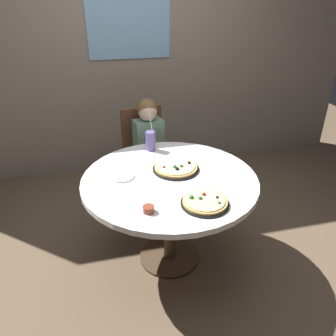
# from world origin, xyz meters

# --- Properties ---
(ground_plane) EXTENTS (8.00, 8.00, 0.00)m
(ground_plane) POSITION_xyz_m (0.00, 0.00, 0.00)
(ground_plane) COLOR brown
(wall_with_window) EXTENTS (5.20, 0.14, 2.90)m
(wall_with_window) POSITION_xyz_m (-0.00, 1.73, 1.45)
(wall_with_window) COLOR gray
(wall_with_window) RESTS_ON ground_plane
(dining_table) EXTENTS (1.25, 1.25, 0.75)m
(dining_table) POSITION_xyz_m (0.00, 0.00, 0.66)
(dining_table) COLOR white
(dining_table) RESTS_ON ground_plane
(chair_wooden) EXTENTS (0.46, 0.46, 0.95)m
(chair_wooden) POSITION_xyz_m (-0.01, 0.92, 0.53)
(chair_wooden) COLOR brown
(chair_wooden) RESTS_ON ground_plane
(diner_child) EXTENTS (0.31, 0.43, 1.08)m
(diner_child) POSITION_xyz_m (0.01, 0.74, 0.48)
(diner_child) COLOR #3F4766
(diner_child) RESTS_ON ground_plane
(pizza_veggie) EXTENTS (0.35, 0.35, 0.05)m
(pizza_veggie) POSITION_xyz_m (0.07, 0.10, 0.77)
(pizza_veggie) COLOR black
(pizza_veggie) RESTS_ON dining_table
(pizza_cheese) EXTENTS (0.30, 0.30, 0.05)m
(pizza_cheese) POSITION_xyz_m (0.13, -0.38, 0.77)
(pizza_cheese) COLOR black
(pizza_cheese) RESTS_ON dining_table
(soda_cup) EXTENTS (0.08, 0.08, 0.31)m
(soda_cup) POSITION_xyz_m (-0.04, 0.49, 0.83)
(soda_cup) COLOR #6659A5
(soda_cup) RESTS_ON dining_table
(sauce_bowl) EXTENTS (0.07, 0.07, 0.04)m
(sauce_bowl) POSITION_xyz_m (-0.22, -0.37, 0.77)
(sauce_bowl) COLOR brown
(sauce_bowl) RESTS_ON dining_table
(plate_small) EXTENTS (0.18, 0.18, 0.01)m
(plate_small) POSITION_xyz_m (-0.33, 0.09, 0.76)
(plate_small) COLOR white
(plate_small) RESTS_ON dining_table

